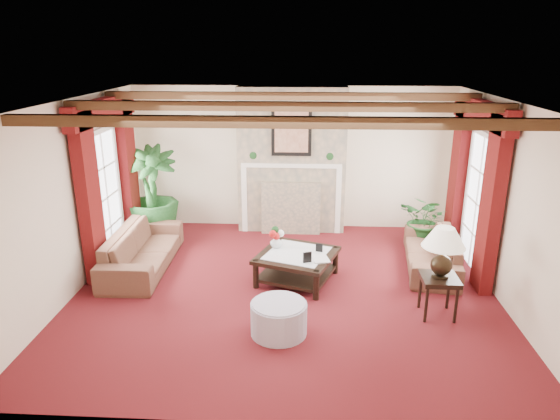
# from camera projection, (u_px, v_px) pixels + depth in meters

# --- Properties ---
(floor) EXTENTS (6.00, 6.00, 0.00)m
(floor) POSITION_uv_depth(u_px,v_px,m) (285.00, 289.00, 7.31)
(floor) COLOR #500E17
(floor) RESTS_ON ground
(ceiling) EXTENTS (6.00, 6.00, 0.00)m
(ceiling) POSITION_uv_depth(u_px,v_px,m) (286.00, 102.00, 6.46)
(ceiling) COLOR white
(ceiling) RESTS_ON floor
(back_wall) EXTENTS (6.00, 0.02, 2.70)m
(back_wall) POSITION_uv_depth(u_px,v_px,m) (292.00, 158.00, 9.49)
(back_wall) COLOR beige
(back_wall) RESTS_ON ground
(left_wall) EXTENTS (0.02, 5.50, 2.70)m
(left_wall) POSITION_uv_depth(u_px,v_px,m) (74.00, 198.00, 7.04)
(left_wall) COLOR beige
(left_wall) RESTS_ON ground
(right_wall) EXTENTS (0.02, 5.50, 2.70)m
(right_wall) POSITION_uv_depth(u_px,v_px,m) (507.00, 205.00, 6.72)
(right_wall) COLOR beige
(right_wall) RESTS_ON ground
(ceiling_beams) EXTENTS (6.00, 3.00, 0.12)m
(ceiling_beams) POSITION_uv_depth(u_px,v_px,m) (286.00, 106.00, 6.48)
(ceiling_beams) COLOR #362011
(ceiling_beams) RESTS_ON ceiling
(fireplace) EXTENTS (2.00, 0.52, 2.70)m
(fireplace) POSITION_uv_depth(u_px,v_px,m) (292.00, 86.00, 8.88)
(fireplace) COLOR tan
(fireplace) RESTS_ON ground
(french_door_left) EXTENTS (0.10, 1.10, 2.16)m
(french_door_left) POSITION_uv_depth(u_px,v_px,m) (98.00, 131.00, 7.74)
(french_door_left) COLOR white
(french_door_left) RESTS_ON ground
(french_door_right) EXTENTS (0.10, 1.10, 2.16)m
(french_door_right) POSITION_uv_depth(u_px,v_px,m) (487.00, 135.00, 7.43)
(french_door_right) COLOR white
(french_door_right) RESTS_ON ground
(curtains_left) EXTENTS (0.20, 2.40, 2.55)m
(curtains_left) POSITION_uv_depth(u_px,v_px,m) (102.00, 104.00, 7.61)
(curtains_left) COLOR #4E0C0A
(curtains_left) RESTS_ON ground
(curtains_right) EXTENTS (0.20, 2.40, 2.55)m
(curtains_right) POSITION_uv_depth(u_px,v_px,m) (484.00, 106.00, 7.30)
(curtains_right) COLOR #4E0C0A
(curtains_right) RESTS_ON ground
(sofa_left) EXTENTS (2.15, 0.71, 0.83)m
(sofa_left) POSITION_uv_depth(u_px,v_px,m) (142.00, 243.00, 7.90)
(sofa_left) COLOR #360E1B
(sofa_left) RESTS_ON ground
(sofa_right) EXTENTS (2.03, 1.03, 0.74)m
(sofa_right) POSITION_uv_depth(u_px,v_px,m) (432.00, 246.00, 7.92)
(sofa_right) COLOR #360E1B
(sofa_right) RESTS_ON ground
(potted_palm) EXTENTS (1.91, 2.23, 0.95)m
(potted_palm) POSITION_uv_depth(u_px,v_px,m) (153.00, 213.00, 9.13)
(potted_palm) COLOR black
(potted_palm) RESTS_ON ground
(small_plant) EXTENTS (1.77, 1.77, 0.73)m
(small_plant) POSITION_uv_depth(u_px,v_px,m) (425.00, 226.00, 8.79)
(small_plant) COLOR black
(small_plant) RESTS_ON ground
(coffee_table) EXTENTS (1.36, 1.36, 0.44)m
(coffee_table) POSITION_uv_depth(u_px,v_px,m) (297.00, 267.00, 7.52)
(coffee_table) COLOR black
(coffee_table) RESTS_ON ground
(side_table) EXTENTS (0.60, 0.60, 0.55)m
(side_table) POSITION_uv_depth(u_px,v_px,m) (438.00, 296.00, 6.52)
(side_table) COLOR black
(side_table) RESTS_ON ground
(ottoman) EXTENTS (0.70, 0.70, 0.41)m
(ottoman) POSITION_uv_depth(u_px,v_px,m) (279.00, 319.00, 6.13)
(ottoman) COLOR #A59FB5
(ottoman) RESTS_ON ground
(table_lamp) EXTENTS (0.55, 0.55, 0.70)m
(table_lamp) POSITION_uv_depth(u_px,v_px,m) (443.00, 252.00, 6.33)
(table_lamp) COLOR black
(table_lamp) RESTS_ON side_table
(flower_vase) EXTENTS (0.31, 0.32, 0.19)m
(flower_vase) POSITION_uv_depth(u_px,v_px,m) (276.00, 242.00, 7.64)
(flower_vase) COLOR silver
(flower_vase) RESTS_ON coffee_table
(book) EXTENTS (0.24, 0.12, 0.31)m
(book) POSITION_uv_depth(u_px,v_px,m) (313.00, 250.00, 7.17)
(book) COLOR black
(book) RESTS_ON coffee_table
(photo_frame_a) EXTENTS (0.13, 0.07, 0.17)m
(photo_frame_a) POSITION_uv_depth(u_px,v_px,m) (307.00, 258.00, 7.10)
(photo_frame_a) COLOR black
(photo_frame_a) RESTS_ON coffee_table
(photo_frame_b) EXTENTS (0.11, 0.05, 0.14)m
(photo_frame_b) POSITION_uv_depth(u_px,v_px,m) (319.00, 248.00, 7.48)
(photo_frame_b) COLOR black
(photo_frame_b) RESTS_ON coffee_table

